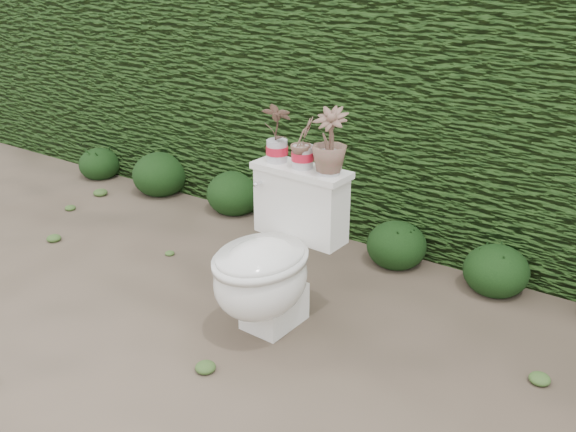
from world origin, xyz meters
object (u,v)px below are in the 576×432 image
Objects in this scene: potted_plant_left at (277,133)px; potted_plant_center at (303,144)px; potted_plant_right at (330,143)px; toilet at (271,262)px.

potted_plant_left is 0.16m from potted_plant_center.
potted_plant_center is 0.77× the size of potted_plant_right.
potted_plant_right reaches higher than potted_plant_left.
toilet is 2.71× the size of potted_plant_left.
potted_plant_center is at bearing 166.43° from potted_plant_left.
potted_plant_center is at bearing 88.00° from toilet.
potted_plant_left is 0.95× the size of potted_plant_right.
potted_plant_center is at bearing 172.57° from potted_plant_right.
toilet is 3.33× the size of potted_plant_center.
potted_plant_right is (0.15, -0.01, 0.03)m from potted_plant_center.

